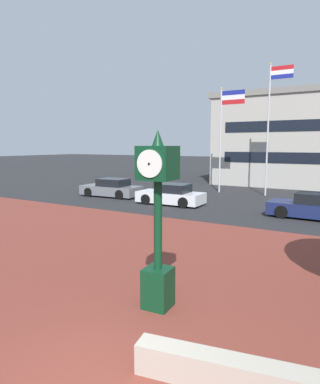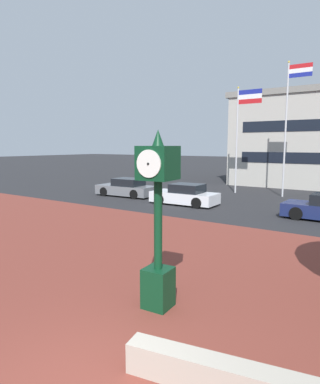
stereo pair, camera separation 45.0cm
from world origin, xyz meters
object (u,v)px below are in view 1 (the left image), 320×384
Objects in this scene: car_street_mid at (112,188)px; flagpole_secondary at (270,120)px; street_clock at (158,218)px; car_street_far at (171,195)px; car_street_distant at (313,207)px; flagpole_primary at (224,129)px.

car_street_mid is 0.47× the size of flagpole_secondary.
street_clock is at bearing -140.78° from car_street_mid.
car_street_mid is 1.06× the size of car_street_far.
car_street_mid is 1.04× the size of car_street_distant.
street_clock is at bearing 173.53° from car_street_distant.
car_street_mid and car_street_far have the same top height.
flagpole_primary reaches higher than car_street_mid.
flagpole_primary is 3.47m from flagpole_secondary.
car_street_far is 9.26m from flagpole_secondary.
street_clock is 0.96× the size of car_street_far.
car_street_distant is 9.07m from flagpole_secondary.
car_street_mid and car_street_distant have the same top height.
street_clock is 19.07m from flagpole_secondary.
car_street_mid is 12.17m from flagpole_secondary.
car_street_distant is 0.53× the size of flagpole_primary.
street_clock is 12.19m from car_street_distant.
car_street_mid is at bearing 89.00° from car_street_distant.
car_street_mid is 0.55× the size of flagpole_primary.
car_street_far is (5.22, -0.70, -0.00)m from car_street_mid.
flagpole_secondary is at bearing -33.65° from car_street_far.
flagpole_primary reaches higher than car_street_far.
street_clock is 17.14m from car_street_mid.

